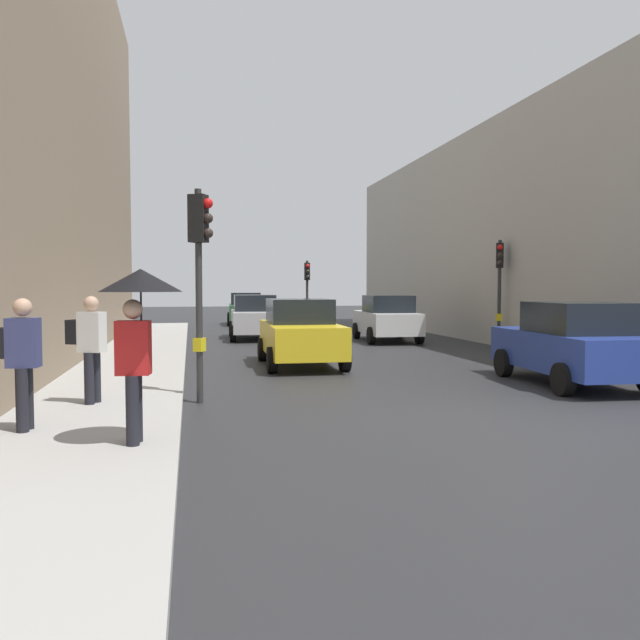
# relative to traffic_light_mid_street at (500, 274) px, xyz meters

# --- Properties ---
(ground_plane) EXTENTS (120.00, 120.00, 0.00)m
(ground_plane) POSITION_rel_traffic_light_mid_street_xyz_m (-5.05, -11.11, -2.53)
(ground_plane) COLOR #28282B
(sidewalk_kerb) EXTENTS (2.62, 40.00, 0.16)m
(sidewalk_kerb) POSITION_rel_traffic_light_mid_street_xyz_m (-11.72, -5.11, -2.45)
(sidewalk_kerb) COLOR #A8A5A0
(sidewalk_kerb) RESTS_ON ground
(building_facade_right) EXTENTS (12.00, 26.56, 8.12)m
(building_facade_right) POSITION_rel_traffic_light_mid_street_xyz_m (6.31, 4.45, 1.53)
(building_facade_right) COLOR #B2ADA3
(building_facade_right) RESTS_ON ground
(traffic_light_mid_street) EXTENTS (0.34, 0.45, 3.66)m
(traffic_light_mid_street) POSITION_rel_traffic_light_mid_street_xyz_m (0.00, 0.00, 0.00)
(traffic_light_mid_street) COLOR #2D2D2D
(traffic_light_mid_street) RESTS_ON ground
(traffic_light_far_median) EXTENTS (0.24, 0.43, 3.35)m
(traffic_light_far_median) POSITION_rel_traffic_light_mid_street_xyz_m (-4.70, 10.48, -0.21)
(traffic_light_far_median) COLOR #2D2D2D
(traffic_light_far_median) RESTS_ON ground
(traffic_light_near_right) EXTENTS (0.45, 0.36, 3.81)m
(traffic_light_near_right) POSITION_rel_traffic_light_mid_street_xyz_m (-10.09, -8.41, 0.10)
(traffic_light_near_right) COLOR #2D2D2D
(traffic_light_near_right) RESTS_ON ground
(car_yellow_taxi) EXTENTS (2.10, 4.24, 1.76)m
(car_yellow_taxi) POSITION_rel_traffic_light_mid_street_xyz_m (-7.41, -3.34, -1.65)
(car_yellow_taxi) COLOR yellow
(car_yellow_taxi) RESTS_ON ground
(car_green_estate) EXTENTS (2.22, 4.30, 1.76)m
(car_green_estate) POSITION_rel_traffic_light_mid_street_xyz_m (-7.27, 15.41, -1.65)
(car_green_estate) COLOR #2D6038
(car_green_estate) RESTS_ON ground
(car_blue_van) EXTENTS (2.23, 4.31, 1.76)m
(car_blue_van) POSITION_rel_traffic_light_mid_street_xyz_m (-2.32, -7.81, -1.65)
(car_blue_van) COLOR navy
(car_blue_van) RESTS_ON ground
(car_white_compact) EXTENTS (2.21, 4.30, 1.76)m
(car_white_compact) POSITION_rel_traffic_light_mid_street_xyz_m (-2.89, 3.45, -1.65)
(car_white_compact) COLOR silver
(car_white_compact) RESTS_ON ground
(car_silver_hatchback) EXTENTS (2.17, 4.28, 1.76)m
(car_silver_hatchback) POSITION_rel_traffic_light_mid_street_xyz_m (-7.73, 5.58, -1.65)
(car_silver_hatchback) COLOR #BCBCC1
(car_silver_hatchback) RESTS_ON ground
(pedestrian_with_umbrella) EXTENTS (1.00, 1.00, 2.14)m
(pedestrian_with_umbrella) POSITION_rel_traffic_light_mid_street_xyz_m (-10.88, -11.92, -0.69)
(pedestrian_with_umbrella) COLOR black
(pedestrian_with_umbrella) RESTS_ON sidewalk_kerb
(pedestrian_with_grey_backpack) EXTENTS (0.62, 0.36, 1.77)m
(pedestrian_with_grey_backpack) POSITION_rel_traffic_light_mid_street_xyz_m (-12.49, -10.88, -1.37)
(pedestrian_with_grey_backpack) COLOR black
(pedestrian_with_grey_backpack) RESTS_ON sidewalk_kerb
(pedestrian_with_black_backpack) EXTENTS (0.66, 0.48, 1.77)m
(pedestrian_with_black_backpack) POSITION_rel_traffic_light_mid_street_xyz_m (-11.90, -8.94, -1.37)
(pedestrian_with_black_backpack) COLOR black
(pedestrian_with_black_backpack) RESTS_ON sidewalk_kerb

